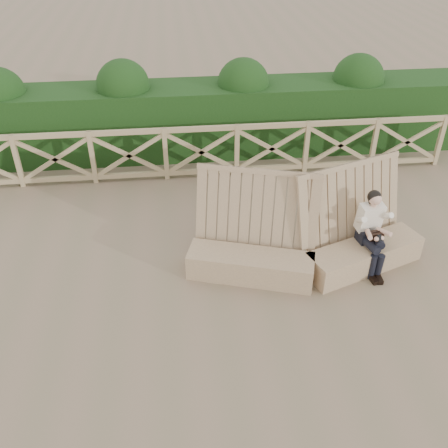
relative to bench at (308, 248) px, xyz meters
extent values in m
plane|color=brown|center=(-1.40, -0.36, -0.39)|extent=(60.00, 60.00, 0.00)
cube|color=#7E6448|center=(-0.89, -0.10, -0.18)|extent=(1.95, 1.04, 0.41)
cube|color=#7E6448|center=(-0.81, 0.16, 0.40)|extent=(1.93, 0.98, 1.53)
cube|color=#7E6448|center=(0.90, -0.06, -0.18)|extent=(1.94, 1.11, 0.41)
cube|color=#7E6448|center=(0.80, 0.20, 0.40)|extent=(1.92, 1.06, 1.53)
cube|color=black|center=(0.96, 0.06, 0.13)|extent=(0.36, 0.28, 0.20)
cube|color=beige|center=(0.95, 0.10, 0.43)|extent=(0.40, 0.31, 0.47)
sphere|color=tan|center=(0.96, 0.06, 0.78)|extent=(0.22, 0.22, 0.19)
sphere|color=black|center=(0.95, 0.09, 0.79)|extent=(0.24, 0.24, 0.21)
cylinder|color=black|center=(0.90, -0.14, 0.11)|extent=(0.20, 0.43, 0.14)
cylinder|color=black|center=(1.04, -0.10, 0.17)|extent=(0.20, 0.44, 0.15)
cylinder|color=black|center=(0.93, -0.34, -0.18)|extent=(0.12, 0.12, 0.41)
cylinder|color=black|center=(1.04, -0.34, -0.18)|extent=(0.12, 0.12, 0.41)
cube|color=black|center=(0.94, -0.42, -0.35)|extent=(0.11, 0.23, 0.07)
cube|color=black|center=(1.03, -0.42, -0.35)|extent=(0.11, 0.23, 0.07)
cube|color=black|center=(1.00, -0.10, 0.22)|extent=(0.23, 0.16, 0.14)
cube|color=black|center=(1.00, -0.25, 0.27)|extent=(0.07, 0.09, 0.11)
cube|color=#978258|center=(-1.40, 3.14, 0.66)|extent=(10.10, 0.07, 0.10)
cube|color=#978258|center=(-1.40, 3.14, -0.27)|extent=(10.10, 0.07, 0.10)
cube|color=black|center=(-1.40, 4.34, 0.36)|extent=(12.00, 1.20, 1.50)
camera|label=1|loc=(-1.94, -5.91, 4.59)|focal=40.00mm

